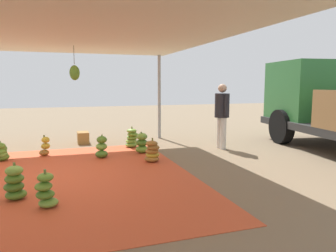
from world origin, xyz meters
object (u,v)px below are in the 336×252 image
Objects in this scene: banana_bunch_0 at (102,148)px; banana_bunch_8 at (152,152)px; banana_bunch_5 at (15,184)px; banana_bunch_11 at (132,138)px; banana_bunch_6 at (1,152)px; banana_bunch_1 at (45,147)px; banana_bunch_10 at (142,144)px; crate_0 at (83,138)px; worker_0 at (222,111)px; banana_bunch_3 at (46,191)px.

banana_bunch_0 is 1.28m from banana_bunch_8.
banana_bunch_11 is at bearing 144.04° from banana_bunch_5.
banana_bunch_0 is 1.20× the size of banana_bunch_6.
banana_bunch_1 is at bearing -79.22° from banana_bunch_11.
crate_0 is (-1.89, -1.32, -0.07)m from banana_bunch_10.
banana_bunch_10 is 0.31× the size of worker_0.
worker_0 is at bearing 87.39° from banana_bunch_10.
banana_bunch_3 is at bearing -27.71° from banana_bunch_11.
banana_bunch_5 reaches higher than crate_0.
banana_bunch_10 is (0.17, 3.23, 0.03)m from banana_bunch_6.
banana_bunch_11 is at bearing 100.78° from banana_bunch_1.
banana_bunch_8 is 2.50m from worker_0.
banana_bunch_0 reaches higher than banana_bunch_8.
banana_bunch_10 reaches higher than banana_bunch_6.
banana_bunch_10 is at bearing 135.31° from banana_bunch_5.
banana_bunch_6 is at bearing -74.77° from banana_bunch_1.
banana_bunch_6 is 0.26× the size of worker_0.
banana_bunch_8 is 1.00× the size of banana_bunch_10.
banana_bunch_5 is at bearing -5.46° from banana_bunch_1.
banana_bunch_8 is (-2.10, 2.14, -0.00)m from banana_bunch_3.
crate_0 is (-1.46, 0.99, -0.05)m from banana_bunch_1.
banana_bunch_11 is 0.33× the size of worker_0.
banana_bunch_0 is at bearing 63.13° from banana_bunch_1.
banana_bunch_5 is at bearing -15.82° from crate_0.
banana_bunch_0 is 3.08m from banana_bunch_3.
banana_bunch_5 reaches higher than banana_bunch_3.
banana_bunch_1 is (-0.65, -1.27, -0.02)m from banana_bunch_0.
banana_bunch_6 is at bearing -77.90° from banana_bunch_11.
banana_bunch_5 is (2.41, -1.57, 0.00)m from banana_bunch_0.
banana_bunch_3 reaches higher than crate_0.
banana_bunch_10 is (-2.63, 2.60, -0.01)m from banana_bunch_5.
banana_bunch_6 is 0.89× the size of crate_0.
worker_0 is 3.40× the size of crate_0.
banana_bunch_6 is at bearing -167.26° from banana_bunch_5.
banana_bunch_1 is 0.93× the size of banana_bunch_3.
crate_0 is at bearing 170.56° from banana_bunch_3.
banana_bunch_6 is 0.80× the size of banana_bunch_11.
banana_bunch_3 is 0.96× the size of banana_bunch_5.
banana_bunch_11 is at bearing -174.59° from banana_bunch_10.
banana_bunch_1 is at bearing -34.01° from crate_0.
banana_bunch_6 is at bearing -93.00° from banana_bunch_10.
banana_bunch_3 is (2.87, -1.11, -0.01)m from banana_bunch_0.
banana_bunch_8 reaches higher than banana_bunch_1.
banana_bunch_11 is (-0.42, 2.23, 0.02)m from banana_bunch_1.
banana_bunch_8 is 0.94× the size of banana_bunch_11.
worker_0 reaches higher than banana_bunch_11.
banana_bunch_10 reaches higher than crate_0.
banana_bunch_0 is 2.87m from banana_bunch_5.
banana_bunch_5 is 3.70m from banana_bunch_10.
banana_bunch_1 is at bearing 174.54° from banana_bunch_5.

